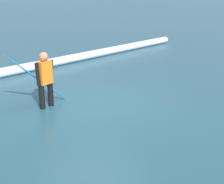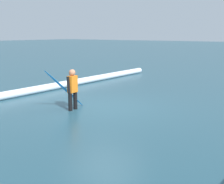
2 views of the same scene
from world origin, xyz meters
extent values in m
plane|color=#244B5A|center=(0.00, 0.00, 0.00)|extent=(171.92, 171.92, 0.00)
cylinder|color=black|center=(1.11, -0.60, 0.30)|extent=(0.14, 0.14, 0.60)
cylinder|color=black|center=(0.83, -0.64, 0.30)|extent=(0.14, 0.14, 0.60)
cube|color=orange|center=(0.97, -0.62, 0.88)|extent=(0.36, 0.24, 0.56)
sphere|color=#B7714F|center=(0.97, -0.62, 1.27)|extent=(0.22, 0.22, 0.22)
cylinder|color=black|center=(1.18, -0.59, 0.88)|extent=(0.09, 0.14, 0.55)
cylinder|color=black|center=(0.75, -0.65, 0.88)|extent=(0.09, 0.13, 0.55)
ellipsoid|color=#268CE5|center=(1.01, -0.95, 0.69)|extent=(1.55, 0.53, 1.41)
ellipsoid|color=black|center=(1.01, -0.95, 0.70)|extent=(1.23, 0.33, 1.14)
cylinder|color=white|center=(-0.85, -3.99, 0.16)|extent=(16.44, 0.69, 0.32)
camera|label=1|loc=(5.09, 5.70, 2.83)|focal=50.82mm
camera|label=2|loc=(8.59, 6.67, 2.57)|focal=51.08mm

